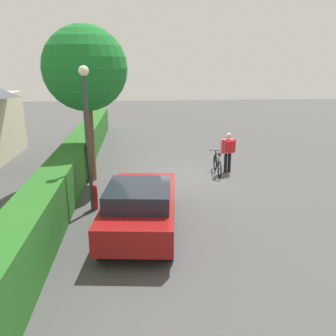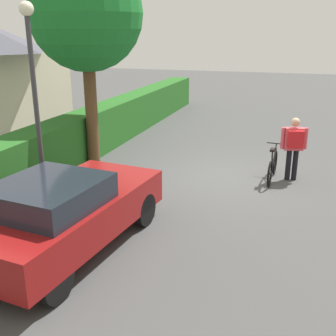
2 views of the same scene
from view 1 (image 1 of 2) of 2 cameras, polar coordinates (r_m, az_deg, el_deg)
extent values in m
plane|color=#464646|center=(13.64, 3.78, -1.24)|extent=(60.00, 60.00, 0.00)
cube|color=#256120|center=(13.50, -15.15, 1.02)|extent=(21.77, 0.90, 1.36)
cube|color=maroon|center=(9.02, -4.52, -6.53)|extent=(4.11, 2.18, 0.63)
cube|color=#1E232D|center=(8.44, -4.88, -4.35)|extent=(1.86, 1.71, 0.42)
cylinder|color=black|center=(10.47, -8.02, -5.15)|extent=(0.66, 0.25, 0.65)
cylinder|color=black|center=(10.34, 0.57, -5.27)|extent=(0.66, 0.25, 0.65)
cylinder|color=black|center=(8.09, -11.04, -12.17)|extent=(0.66, 0.25, 0.65)
cylinder|color=black|center=(7.92, 0.31, -12.52)|extent=(0.66, 0.25, 0.65)
torus|color=black|center=(14.36, 7.78, 0.91)|extent=(0.65, 0.08, 0.65)
torus|color=black|center=(13.41, 8.51, -0.26)|extent=(0.65, 0.08, 0.65)
cylinder|color=black|center=(14.00, 8.04, 1.50)|extent=(0.65, 0.07, 0.53)
cylinder|color=black|center=(13.60, 8.34, 1.14)|extent=(0.24, 0.05, 0.57)
cylinder|color=black|center=(13.82, 8.17, 2.35)|extent=(0.78, 0.08, 0.10)
cylinder|color=black|center=(13.59, 8.36, -0.06)|extent=(0.39, 0.06, 0.05)
cylinder|color=black|center=(14.29, 7.82, 1.85)|extent=(0.04, 0.04, 0.49)
cube|color=black|center=(13.43, 8.47, 2.28)|extent=(0.23, 0.11, 0.06)
cylinder|color=black|center=(14.23, 7.87, 2.92)|extent=(0.05, 0.50, 0.03)
cylinder|color=black|center=(14.10, 9.48, 0.86)|extent=(0.13, 0.13, 0.80)
cylinder|color=black|center=(14.18, 10.07, 0.91)|extent=(0.13, 0.13, 0.80)
cube|color=#DB4C56|center=(13.97, 9.92, 3.57)|extent=(0.30, 0.50, 0.57)
sphere|color=tan|center=(13.88, 10.00, 5.28)|extent=(0.22, 0.22, 0.22)
cylinder|color=#DB4C56|center=(13.84, 8.89, 3.56)|extent=(0.09, 0.09, 0.54)
cylinder|color=#DB4C56|center=(14.10, 10.93, 3.70)|extent=(0.09, 0.09, 0.54)
cube|color=red|center=(13.83, 10.23, 3.55)|extent=(0.24, 0.40, 0.43)
cylinder|color=#38383D|center=(10.04, -12.96, 3.42)|extent=(0.10, 0.10, 3.91)
sphere|color=#F2EDCC|center=(9.80, -13.76, 15.31)|extent=(0.28, 0.28, 0.28)
cylinder|color=brown|center=(13.03, -12.78, 4.77)|extent=(0.33, 0.33, 3.18)
sphere|color=#1B722A|center=(12.77, -13.51, 15.68)|extent=(2.93, 2.93, 2.93)
cylinder|color=red|center=(10.61, -12.05, -4.91)|extent=(0.20, 0.20, 0.70)
sphere|color=red|center=(10.48, -12.18, -3.03)|extent=(0.18, 0.18, 0.18)
camera|label=2|loc=(4.56, 48.73, 3.97)|focal=44.25mm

